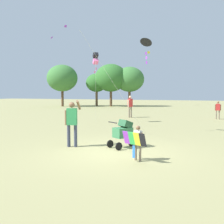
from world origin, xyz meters
The scene contains 10 objects.
ground_plane centered at (0.00, 0.00, 0.00)m, with size 120.00×120.00×0.00m, color #938E5B.
treeline_distant centered at (-8.29, 25.92, 3.97)m, with size 39.73×7.50×6.18m.
child_with_butterfly_kite centered at (1.00, -0.83, 0.62)m, with size 0.78×0.48×1.04m.
person_adult_flyer centered at (-1.76, 0.18, 1.01)m, with size 0.55×0.61×1.74m.
stroller centered at (0.05, 0.75, 0.61)m, with size 0.88×1.07×1.03m.
kite_adult_black centered at (0.02, 4.20, 4.39)m, with size 1.90×4.25×4.65m.
kite_orange_delta centered at (-3.92, 7.01, 4.20)m, with size 1.21×2.35×4.60m.
distant_kites_cluster centered at (-10.18, 26.31, 9.44)m, with size 10.94×10.24×3.52m.
person_red_shirt centered at (-2.93, 11.47, 1.04)m, with size 0.35×0.54×1.77m.
person_sitting_far centered at (3.64, 12.62, 0.80)m, with size 0.43×0.22×1.36m.
Camera 1 is at (2.90, -7.85, 2.01)m, focal length 40.08 mm.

